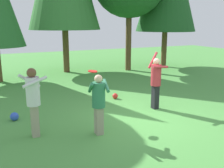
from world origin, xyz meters
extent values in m
plane|color=#4C9342|center=(0.00, 0.00, 0.00)|extent=(40.00, 40.00, 0.00)
cube|color=black|center=(0.89, 0.69, 0.40)|extent=(0.19, 0.22, 0.81)
cylinder|color=#B72D38|center=(0.89, 0.69, 1.16)|extent=(0.34, 0.34, 0.70)
sphere|color=beige|center=(0.89, 0.69, 1.62)|extent=(0.23, 0.23, 0.23)
cylinder|color=#B72D38|center=(0.91, 0.49, 1.47)|extent=(0.61, 0.13, 0.13)
cylinder|color=#B72D38|center=(0.87, 0.89, 1.64)|extent=(0.39, 0.11, 0.55)
cube|color=gray|center=(-3.17, 0.14, 0.42)|extent=(0.19, 0.22, 0.83)
cylinder|color=silver|center=(-3.17, 0.14, 1.20)|extent=(0.34, 0.34, 0.73)
sphere|color=brown|center=(-3.17, 0.14, 1.67)|extent=(0.24, 0.24, 0.24)
cylinder|color=silver|center=(-3.21, 0.33, 1.43)|extent=(0.56, 0.19, 0.42)
cylinder|color=silver|center=(-3.12, -0.06, 1.47)|extent=(0.62, 0.21, 0.24)
cube|color=gray|center=(-1.63, -0.43, 0.37)|extent=(0.19, 0.22, 0.74)
cylinder|color=#2D7551|center=(-1.63, -0.43, 1.07)|extent=(0.34, 0.34, 0.65)
sphere|color=beige|center=(-1.63, -0.43, 1.49)|extent=(0.21, 0.21, 0.21)
cylinder|color=#2D7551|center=(-1.83, -0.39, 1.27)|extent=(0.19, 0.51, 0.37)
cylinder|color=#2D7551|center=(-1.44, -0.48, 1.30)|extent=(0.19, 0.55, 0.25)
cylinder|color=red|center=(-1.42, 0.51, 1.50)|extent=(0.38, 0.38, 0.05)
sphere|color=blue|center=(-3.57, 1.52, 0.13)|extent=(0.25, 0.25, 0.25)
sphere|color=red|center=(0.16, 2.31, 0.11)|extent=(0.22, 0.22, 0.22)
cylinder|color=brown|center=(3.59, 7.60, 1.99)|extent=(0.34, 0.34, 3.99)
cylinder|color=brown|center=(6.34, 7.74, 2.11)|extent=(0.35, 0.35, 4.22)
cylinder|color=brown|center=(-0.03, 8.58, 2.25)|extent=(0.35, 0.35, 4.50)
camera|label=1|loc=(-4.00, -6.33, 2.86)|focal=41.49mm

